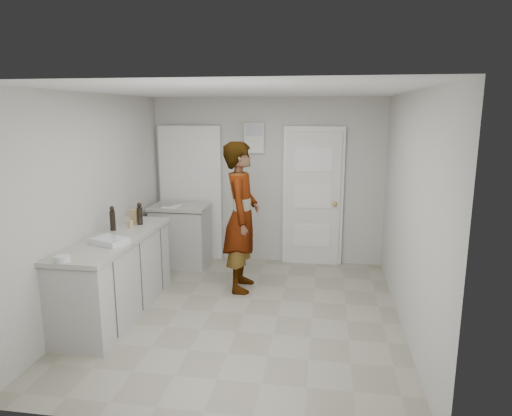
% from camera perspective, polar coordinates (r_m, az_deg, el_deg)
% --- Properties ---
extents(ground, '(4.00, 4.00, 0.00)m').
position_cam_1_polar(ground, '(5.41, -1.47, -13.09)').
color(ground, gray).
rests_on(ground, ground).
extents(room_shell, '(4.00, 4.00, 4.00)m').
position_cam_1_polar(room_shell, '(6.97, -0.07, 1.51)').
color(room_shell, '#ADABA3').
rests_on(room_shell, ground).
extents(main_counter, '(0.64, 1.96, 0.93)m').
position_cam_1_polar(main_counter, '(5.50, -17.08, -8.38)').
color(main_counter, silver).
rests_on(main_counter, ground).
extents(side_counter, '(0.84, 0.61, 0.93)m').
position_cam_1_polar(side_counter, '(6.97, -9.37, -3.68)').
color(side_counter, silver).
rests_on(side_counter, ground).
extents(person, '(0.50, 0.73, 1.93)m').
position_cam_1_polar(person, '(5.85, -1.82, -1.14)').
color(person, silver).
rests_on(person, ground).
extents(cake_mix_box, '(0.11, 0.07, 0.17)m').
position_cam_1_polar(cake_mix_box, '(5.88, -14.98, -1.02)').
color(cake_mix_box, tan).
rests_on(cake_mix_box, main_counter).
extents(spice_jar, '(0.06, 0.06, 0.09)m').
position_cam_1_polar(spice_jar, '(5.66, -15.38, -1.97)').
color(spice_jar, tan).
rests_on(spice_jar, main_counter).
extents(oil_cruet_a, '(0.07, 0.07, 0.28)m').
position_cam_1_polar(oil_cruet_a, '(5.78, -14.33, -0.74)').
color(oil_cruet_a, black).
rests_on(oil_cruet_a, main_counter).
extents(oil_cruet_b, '(0.06, 0.06, 0.29)m').
position_cam_1_polar(oil_cruet_b, '(5.58, -17.50, -1.29)').
color(oil_cruet_b, black).
rests_on(oil_cruet_b, main_counter).
extents(baking_dish, '(0.41, 0.35, 0.06)m').
position_cam_1_polar(baking_dish, '(5.06, -17.88, -3.96)').
color(baking_dish, silver).
rests_on(baking_dish, main_counter).
extents(egg_bowl, '(0.14, 0.14, 0.05)m').
position_cam_1_polar(egg_bowl, '(4.62, -23.01, -5.86)').
color(egg_bowl, silver).
rests_on(egg_bowl, main_counter).
extents(papers, '(0.25, 0.31, 0.01)m').
position_cam_1_polar(papers, '(6.80, -10.44, 0.23)').
color(papers, white).
rests_on(papers, side_counter).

